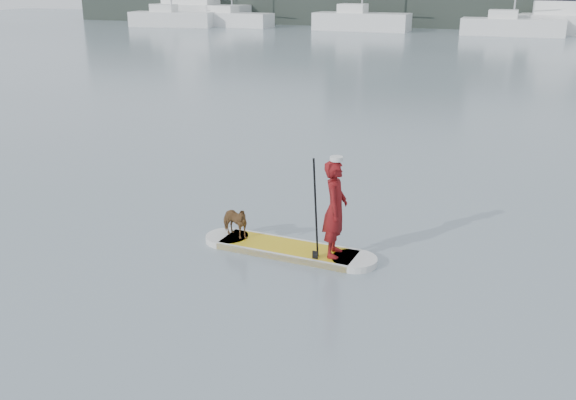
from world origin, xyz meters
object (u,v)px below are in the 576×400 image
(dog, at_px, (234,221))
(sailboat_b, at_px, (232,18))
(sailboat_a, at_px, (172,18))
(paddler, at_px, (335,209))
(paddleboard, at_px, (288,249))
(sailboat_c, at_px, (361,20))
(motor_yacht_a, at_px, (576,14))
(motor_yacht_b, at_px, (196,4))
(sailboat_d, at_px, (512,25))

(dog, bearing_deg, sailboat_b, 47.88)
(dog, xyz_separation_m, sailboat_b, (-22.13, 49.09, 0.40))
(sailboat_b, bearing_deg, sailboat_a, -153.84)
(paddler, relative_size, dog, 2.33)
(paddleboard, xyz_separation_m, paddler, (0.88, -0.07, 0.91))
(sailboat_b, bearing_deg, paddler, -57.44)
(paddler, bearing_deg, sailboat_b, 19.97)
(dog, xyz_separation_m, sailboat_c, (-9.18, 48.63, 0.49))
(sailboat_c, xyz_separation_m, motor_yacht_a, (17.90, 1.70, 0.75))
(paddleboard, height_order, motor_yacht_b, motor_yacht_b)
(sailboat_c, distance_m, sailboat_d, 13.01)
(dog, distance_m, sailboat_c, 49.49)
(dog, bearing_deg, paddleboard, -70.79)
(paddler, bearing_deg, dog, 79.49)
(motor_yacht_a, bearing_deg, sailboat_a, -165.05)
(dog, height_order, motor_yacht_a, motor_yacht_a)
(sailboat_d, xyz_separation_m, motor_yacht_a, (4.92, 2.64, 0.80))
(sailboat_c, xyz_separation_m, sailboat_d, (12.98, -0.94, -0.05))
(sailboat_a, xyz_separation_m, motor_yacht_b, (0.10, 5.17, 1.14))
(sailboat_c, bearing_deg, sailboat_b, -179.79)
(dog, xyz_separation_m, motor_yacht_b, (-27.54, 52.28, 1.53))
(paddleboard, height_order, dog, dog)
(sailboat_d, relative_size, motor_yacht_a, 1.18)
(sailboat_a, bearing_deg, dog, -66.24)
(sailboat_b, height_order, motor_yacht_b, sailboat_b)
(paddler, bearing_deg, sailboat_d, -8.30)
(paddleboard, xyz_separation_m, sailboat_d, (2.71, 47.77, 0.80))
(sailboat_c, bearing_deg, sailboat_d, -1.90)
(paddleboard, bearing_deg, sailboat_b, 119.68)
(paddleboard, distance_m, paddler, 1.26)
(sailboat_a, distance_m, sailboat_d, 31.45)
(sailboat_a, bearing_deg, sailboat_c, -1.96)
(sailboat_d, distance_m, motor_yacht_b, 31.69)
(paddler, relative_size, motor_yacht_b, 0.15)
(paddleboard, bearing_deg, sailboat_a, 125.73)
(dog, bearing_deg, motor_yacht_b, 51.39)
(motor_yacht_a, bearing_deg, paddler, -87.72)
(paddleboard, height_order, paddler, paddler)
(paddleboard, height_order, sailboat_d, sailboat_d)
(paddler, height_order, sailboat_d, sailboat_d)
(paddler, xyz_separation_m, sailboat_a, (-29.61, 47.27, -0.14))
(paddler, distance_m, sailboat_a, 55.77)
(sailboat_a, xyz_separation_m, sailboat_c, (18.46, 1.51, 0.09))
(dog, distance_m, sailboat_a, 54.63)
(sailboat_c, bearing_deg, dog, -77.07)
(sailboat_b, distance_m, motor_yacht_b, 6.39)
(paddleboard, distance_m, motor_yacht_a, 51.01)
(sailboat_a, height_order, sailboat_d, sailboat_d)
(sailboat_a, height_order, sailboat_b, sailboat_b)
(sailboat_b, xyz_separation_m, motor_yacht_b, (-5.41, 3.20, 1.13))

